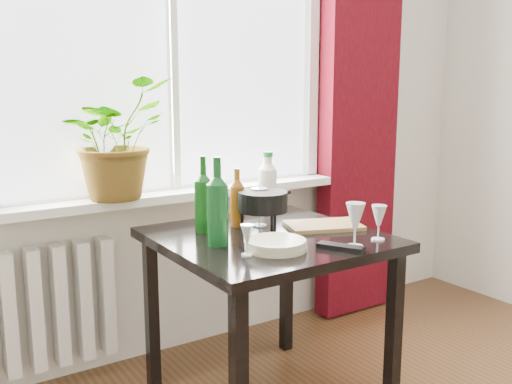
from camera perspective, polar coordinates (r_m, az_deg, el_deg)
window at (r=2.80m, az=-8.59°, el=15.83°), size 1.72×0.08×1.62m
windowsill at (r=2.77m, az=-7.54°, el=-0.19°), size 1.72×0.20×0.04m
curtain at (r=3.34m, az=10.33°, el=9.67°), size 0.50×0.12×2.56m
radiator at (r=2.70m, az=-22.37°, el=-11.05°), size 0.80×0.10×0.55m
table at (r=2.35m, az=1.18°, el=-6.46°), size 0.85×0.85×0.74m
potted_plant at (r=2.58m, az=-13.93°, el=5.22°), size 0.62×0.59×0.53m
wine_bottle_left at (r=2.15m, az=-3.87°, el=-0.86°), size 0.10×0.10×0.35m
wine_bottle_right at (r=2.35m, az=-5.28°, el=-0.19°), size 0.10×0.10×0.32m
bottle_amber at (r=2.45m, az=-1.91°, el=-0.50°), size 0.08×0.08×0.26m
cleaning_bottle at (r=2.67m, az=1.15°, el=0.94°), size 0.10×0.10×0.30m
wineglass_front_right at (r=2.17m, az=9.89°, el=-3.22°), size 0.09×0.09×0.17m
wineglass_far_right at (r=2.28m, az=12.17°, el=-2.99°), size 0.08×0.08×0.14m
wineglass_back_center at (r=2.45m, az=0.33°, el=-1.48°), size 0.09×0.09×0.17m
wineglass_back_left at (r=2.43m, az=-3.64°, el=-1.84°), size 0.08×0.08×0.15m
wineglass_front_left at (r=2.03m, az=-0.88°, el=-4.83°), size 0.06×0.06×0.12m
plate_stack at (r=2.12m, az=2.00°, el=-5.27°), size 0.26×0.26×0.04m
fondue_pot at (r=2.40m, az=0.69°, el=-1.85°), size 0.30×0.29×0.16m
tv_remote at (r=2.14m, az=8.46°, el=-5.48°), size 0.13×0.18×0.02m
cutting_board at (r=2.46m, az=6.76°, el=-3.34°), size 0.36×0.30×0.02m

